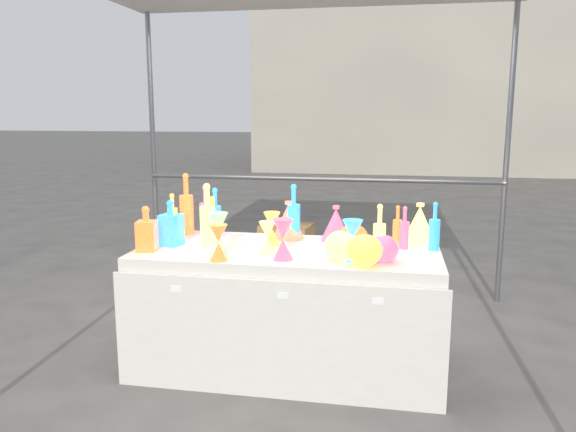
% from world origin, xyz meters
% --- Properties ---
extents(ground, '(80.00, 80.00, 0.00)m').
position_xyz_m(ground, '(0.00, 0.00, 0.00)').
color(ground, slate).
rests_on(ground, ground).
extents(display_table, '(1.84, 0.83, 0.75)m').
position_xyz_m(display_table, '(0.00, -0.01, 0.37)').
color(display_table, silver).
rests_on(display_table, ground).
extents(background_building, '(14.00, 6.00, 6.00)m').
position_xyz_m(background_building, '(4.00, 14.00, 3.00)').
color(background_building, '#B9B09A').
rests_on(background_building, ground).
extents(cardboard_box_closed, '(0.57, 0.45, 0.38)m').
position_xyz_m(cardboard_box_closed, '(-0.48, 2.52, 0.19)').
color(cardboard_box_closed, '#B18350').
rests_on(cardboard_box_closed, ground).
extents(cardboard_box_flat, '(0.93, 0.81, 0.07)m').
position_xyz_m(cardboard_box_flat, '(0.02, 2.87, 0.03)').
color(cardboard_box_flat, '#B18350').
rests_on(cardboard_box_flat, ground).
extents(bottle_0, '(0.09, 0.09, 0.27)m').
position_xyz_m(bottle_0, '(-0.85, 0.30, 0.89)').
color(bottle_0, '#CD133F').
rests_on(bottle_0, display_table).
extents(bottle_1, '(0.08, 0.08, 0.33)m').
position_xyz_m(bottle_1, '(-0.52, 0.22, 0.91)').
color(bottle_1, '#188435').
rests_on(bottle_1, display_table).
extents(bottle_2, '(0.11, 0.11, 0.41)m').
position_xyz_m(bottle_2, '(-0.74, 0.29, 0.95)').
color(bottle_2, orange).
rests_on(bottle_2, display_table).
extents(bottle_3, '(0.10, 0.10, 0.32)m').
position_xyz_m(bottle_3, '(-0.63, 0.35, 0.91)').
color(bottle_3, '#202CBF').
rests_on(bottle_3, display_table).
extents(bottle_4, '(0.12, 0.12, 0.39)m').
position_xyz_m(bottle_4, '(-0.50, -0.02, 0.94)').
color(bottle_4, '#158775').
rests_on(bottle_4, display_table).
extents(bottle_6, '(0.08, 0.08, 0.28)m').
position_xyz_m(bottle_6, '(-0.52, 0.14, 0.89)').
color(bottle_6, '#CD133F').
rests_on(bottle_6, display_table).
extents(bottle_7, '(0.10, 0.10, 0.36)m').
position_xyz_m(bottle_7, '(-0.01, 0.26, 0.93)').
color(bottle_7, '#188435').
rests_on(bottle_7, display_table).
extents(decanter_1, '(0.13, 0.13, 0.27)m').
position_xyz_m(decanter_1, '(-0.81, -0.20, 0.88)').
color(decanter_1, orange).
rests_on(decanter_1, display_table).
extents(decanter_2, '(0.14, 0.14, 0.28)m').
position_xyz_m(decanter_2, '(-0.72, -0.04, 0.89)').
color(decanter_2, '#188435').
rests_on(decanter_2, display_table).
extents(hourglass_0, '(0.11, 0.11, 0.20)m').
position_xyz_m(hourglass_0, '(-0.33, -0.34, 0.85)').
color(hourglass_0, orange).
rests_on(hourglass_0, display_table).
extents(hourglass_1, '(0.13, 0.13, 0.23)m').
position_xyz_m(hourglass_1, '(0.02, -0.25, 0.86)').
color(hourglass_1, '#202CBF').
rests_on(hourglass_1, display_table).
extents(hourglass_2, '(0.12, 0.12, 0.19)m').
position_xyz_m(hourglass_2, '(-0.10, -0.13, 0.84)').
color(hourglass_2, '#158775').
rests_on(hourglass_2, display_table).
extents(hourglass_3, '(0.13, 0.13, 0.24)m').
position_xyz_m(hourglass_3, '(-0.38, -0.18, 0.87)').
color(hourglass_3, '#BC25AA').
rests_on(hourglass_3, display_table).
extents(hourglass_4, '(0.12, 0.12, 0.21)m').
position_xyz_m(hourglass_4, '(-0.11, 0.08, 0.85)').
color(hourglass_4, '#CD133F').
rests_on(hourglass_4, display_table).
extents(hourglass_5, '(0.13, 0.13, 0.23)m').
position_xyz_m(hourglass_5, '(0.40, -0.20, 0.86)').
color(hourglass_5, '#188435').
rests_on(hourglass_5, display_table).
extents(globe_0, '(0.24, 0.24, 0.15)m').
position_xyz_m(globe_0, '(0.47, -0.30, 0.83)').
color(globe_0, '#CD133F').
rests_on(globe_0, display_table).
extents(globe_1, '(0.24, 0.24, 0.15)m').
position_xyz_m(globe_1, '(0.34, -0.22, 0.82)').
color(globe_1, '#158775').
rests_on(globe_1, display_table).
extents(globe_2, '(0.23, 0.23, 0.14)m').
position_xyz_m(globe_2, '(0.39, 0.03, 0.82)').
color(globe_2, orange).
rests_on(globe_2, display_table).
extents(globe_3, '(0.19, 0.19, 0.13)m').
position_xyz_m(globe_3, '(0.57, -0.21, 0.82)').
color(globe_3, '#202CBF').
rests_on(globe_3, display_table).
extents(lampshade_0, '(0.25, 0.25, 0.24)m').
position_xyz_m(lampshade_0, '(-0.05, 0.28, 0.87)').
color(lampshade_0, yellow).
rests_on(lampshade_0, display_table).
extents(lampshade_2, '(0.20, 0.20, 0.23)m').
position_xyz_m(lampshade_2, '(0.26, 0.27, 0.86)').
color(lampshade_2, '#202CBF').
rests_on(lampshade_2, display_table).
extents(lampshade_3, '(0.25, 0.25, 0.26)m').
position_xyz_m(lampshade_3, '(0.78, 0.28, 0.88)').
color(lampshade_3, '#158775').
rests_on(lampshade_3, display_table).
extents(bottle_8, '(0.07, 0.07, 0.29)m').
position_xyz_m(bottle_8, '(0.86, 0.12, 0.90)').
color(bottle_8, '#188435').
rests_on(bottle_8, display_table).
extents(bottle_9, '(0.06, 0.06, 0.25)m').
position_xyz_m(bottle_9, '(0.64, 0.22, 0.87)').
color(bottle_9, orange).
rests_on(bottle_9, display_table).
extents(bottle_10, '(0.07, 0.07, 0.26)m').
position_xyz_m(bottle_10, '(0.68, 0.13, 0.88)').
color(bottle_10, '#202CBF').
rests_on(bottle_10, display_table).
extents(bottle_11, '(0.07, 0.07, 0.31)m').
position_xyz_m(bottle_11, '(0.54, -0.13, 0.91)').
color(bottle_11, '#158775').
rests_on(bottle_11, display_table).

